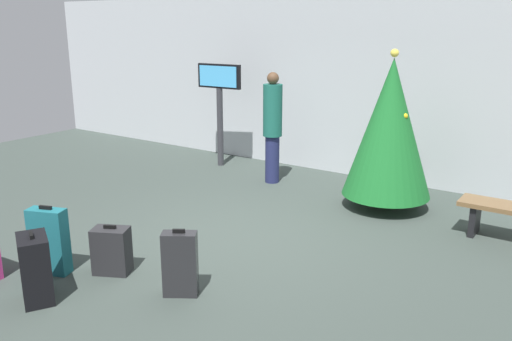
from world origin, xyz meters
TOP-DOWN VIEW (x-y plane):
  - ground_plane at (0.00, 0.00)m, footprint 16.00×16.00m
  - back_wall at (0.00, 3.74)m, footprint 16.00×0.20m
  - holiday_tree at (1.16, 2.27)m, footprint 1.31×1.31m
  - flight_info_kiosk at (-2.46, 2.84)m, footprint 0.94×0.13m
  - traveller_0 at (-0.99, 2.44)m, footprint 0.37×0.37m
  - suitcase_0 at (0.43, -1.51)m, footprint 0.39×0.34m
  - suitcase_1 at (-0.69, -2.41)m, footprint 0.52×0.46m
  - suitcase_3 at (-0.55, -1.57)m, footprint 0.47×0.40m
  - suitcase_4 at (-1.11, -1.95)m, footprint 0.46×0.32m

SIDE VIEW (x-z plane):
  - ground_plane at x=0.00m, z-range 0.00..0.00m
  - suitcase_3 at x=-0.55m, z-range -0.02..0.55m
  - suitcase_0 at x=0.43m, z-range -0.02..0.70m
  - suitcase_1 at x=-0.69m, z-range -0.02..0.71m
  - suitcase_4 at x=-1.11m, z-range -0.02..0.77m
  - traveller_0 at x=-0.99m, z-range 0.06..1.99m
  - holiday_tree at x=1.16m, z-range 0.04..2.41m
  - flight_info_kiosk at x=-2.46m, z-range 0.40..2.37m
  - back_wall at x=0.00m, z-range 0.00..3.23m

